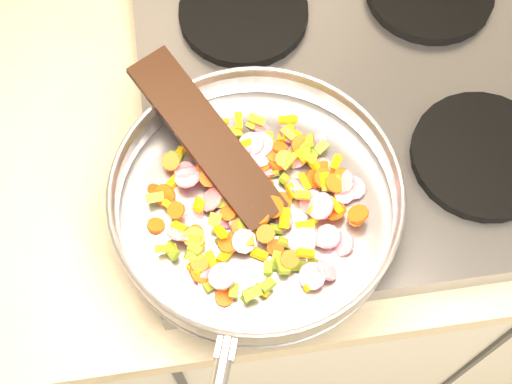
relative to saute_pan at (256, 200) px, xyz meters
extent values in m
cube|color=#939399|center=(0.17, 0.18, -0.07)|extent=(0.60, 0.60, 0.04)
cylinder|color=black|center=(0.03, 0.04, -0.04)|extent=(0.19, 0.19, 0.02)
cylinder|color=black|center=(0.31, 0.04, -0.04)|extent=(0.19, 0.19, 0.02)
cylinder|color=black|center=(0.03, 0.32, -0.04)|extent=(0.19, 0.19, 0.02)
cylinder|color=#9E9EA5|center=(0.00, 0.00, -0.03)|extent=(0.35, 0.35, 0.01)
torus|color=#9E9EA5|center=(0.00, 0.00, 0.00)|extent=(0.40, 0.40, 0.05)
torus|color=#9E9EA5|center=(0.00, 0.00, 0.02)|extent=(0.36, 0.36, 0.01)
cube|color=#9E9EA5|center=(-0.06, -0.18, 0.01)|extent=(0.03, 0.04, 0.02)
cube|color=#E8AF0B|center=(-0.01, -0.03, -0.02)|extent=(0.02, 0.02, 0.02)
cylinder|color=#E21649|center=(-0.03, 0.07, -0.02)|extent=(0.04, 0.03, 0.03)
cylinder|color=#E44D0F|center=(0.11, 0.02, -0.01)|extent=(0.03, 0.03, 0.02)
cube|color=olive|center=(-0.05, -0.02, 0.00)|extent=(0.02, 0.02, 0.02)
cube|color=#E8AF0B|center=(-0.06, -0.06, -0.02)|extent=(0.02, 0.03, 0.02)
cylinder|color=#E21649|center=(-0.08, 0.06, -0.01)|extent=(0.04, 0.04, 0.03)
cube|color=#E8AF0B|center=(-0.08, -0.03, -0.02)|extent=(0.02, 0.03, 0.02)
cylinder|color=#E44D0F|center=(0.12, -0.04, -0.01)|extent=(0.03, 0.03, 0.01)
cube|color=olive|center=(0.04, 0.03, -0.02)|extent=(0.02, 0.02, 0.02)
cube|color=#E8AF0B|center=(0.00, 0.07, -0.01)|extent=(0.01, 0.02, 0.02)
cube|color=#E8AF0B|center=(0.07, 0.05, 0.00)|extent=(0.02, 0.02, 0.02)
cube|color=#E8AF0B|center=(0.05, -0.04, -0.01)|extent=(0.02, 0.01, 0.01)
cube|color=#E8AF0B|center=(-0.08, 0.10, -0.01)|extent=(0.02, 0.02, 0.01)
cube|color=olive|center=(0.00, 0.00, 0.00)|extent=(0.03, 0.02, 0.02)
cube|color=olive|center=(0.01, -0.07, -0.02)|extent=(0.02, 0.02, 0.02)
cylinder|color=#E21649|center=(0.08, -0.05, -0.02)|extent=(0.04, 0.04, 0.02)
cylinder|color=#E44D0F|center=(-0.08, -0.07, -0.01)|extent=(0.02, 0.03, 0.02)
cylinder|color=#E44D0F|center=(-0.05, 0.04, 0.00)|extent=(0.03, 0.03, 0.02)
cube|color=#E8AF0B|center=(0.05, 0.01, -0.01)|extent=(0.02, 0.02, 0.01)
cylinder|color=#E21649|center=(0.03, -0.02, -0.02)|extent=(0.03, 0.04, 0.03)
cylinder|color=#E44D0F|center=(0.04, 0.05, 0.00)|extent=(0.03, 0.03, 0.01)
cube|color=#E8AF0B|center=(-0.02, 0.03, -0.01)|extent=(0.02, 0.02, 0.02)
cube|color=olive|center=(-0.02, -0.11, 0.00)|extent=(0.03, 0.02, 0.01)
cylinder|color=#E21649|center=(0.01, 0.06, -0.01)|extent=(0.03, 0.03, 0.02)
cylinder|color=#E21649|center=(0.02, 0.05, -0.02)|extent=(0.04, 0.04, 0.02)
cube|color=#E8AF0B|center=(0.11, 0.01, -0.01)|extent=(0.02, 0.02, 0.02)
cube|color=#E8AF0B|center=(0.00, 0.10, -0.02)|extent=(0.02, 0.02, 0.02)
cube|color=olive|center=(0.06, -0.08, -0.02)|extent=(0.02, 0.02, 0.01)
cube|color=olive|center=(-0.11, -0.05, -0.01)|extent=(0.02, 0.03, 0.02)
cube|color=olive|center=(-0.07, -0.09, -0.02)|extent=(0.02, 0.02, 0.01)
cube|color=#E8AF0B|center=(0.03, 0.08, -0.02)|extent=(0.03, 0.02, 0.02)
cylinder|color=#E44D0F|center=(0.12, -0.03, 0.00)|extent=(0.03, 0.03, 0.02)
cylinder|color=#E21649|center=(-0.03, 0.11, -0.02)|extent=(0.04, 0.04, 0.01)
cube|color=olive|center=(0.03, -0.05, -0.02)|extent=(0.02, 0.02, 0.02)
cube|color=#E8AF0B|center=(0.07, 0.06, -0.01)|extent=(0.02, 0.02, 0.01)
cylinder|color=#E21649|center=(-0.09, -0.02, -0.01)|extent=(0.05, 0.04, 0.03)
cube|color=olive|center=(-0.08, -0.03, -0.01)|extent=(0.03, 0.02, 0.01)
cylinder|color=#E21649|center=(-0.05, -0.09, 0.00)|extent=(0.03, 0.04, 0.02)
cylinder|color=#E21649|center=(0.02, 0.08, -0.01)|extent=(0.04, 0.04, 0.02)
cube|color=olive|center=(0.00, -0.08, -0.01)|extent=(0.02, 0.02, 0.01)
cube|color=#E8AF0B|center=(0.06, -0.09, -0.02)|extent=(0.01, 0.03, 0.02)
cylinder|color=#E21649|center=(0.06, 0.06, -0.02)|extent=(0.04, 0.04, 0.02)
cube|color=olive|center=(0.02, -0.03, -0.02)|extent=(0.02, 0.02, 0.01)
cube|color=olive|center=(-0.08, -0.05, 0.00)|extent=(0.02, 0.02, 0.01)
cube|color=#E8AF0B|center=(-0.02, 0.03, -0.01)|extent=(0.03, 0.02, 0.02)
cube|color=#E8AF0B|center=(0.00, 0.04, 0.00)|extent=(0.02, 0.03, 0.01)
cube|color=#E8AF0B|center=(0.08, 0.05, -0.02)|extent=(0.02, 0.03, 0.02)
cube|color=olive|center=(0.03, 0.08, -0.01)|extent=(0.02, 0.02, 0.02)
cylinder|color=#E44D0F|center=(0.03, 0.07, -0.01)|extent=(0.02, 0.03, 0.01)
cube|color=olive|center=(-0.07, 0.09, -0.01)|extent=(0.02, 0.02, 0.01)
cylinder|color=#E21649|center=(0.07, 0.00, -0.02)|extent=(0.04, 0.04, 0.03)
cube|color=#E8AF0B|center=(0.03, -0.02, -0.01)|extent=(0.02, 0.03, 0.02)
cylinder|color=#E21649|center=(0.06, 0.10, -0.02)|extent=(0.03, 0.03, 0.02)
cylinder|color=#E44D0F|center=(-0.03, -0.01, -0.01)|extent=(0.03, 0.03, 0.01)
cylinder|color=#E21649|center=(0.10, -0.06, -0.02)|extent=(0.04, 0.04, 0.03)
cube|color=#E8AF0B|center=(0.06, 0.10, -0.02)|extent=(0.02, 0.02, 0.01)
cube|color=#E8AF0B|center=(0.00, -0.06, -0.02)|extent=(0.02, 0.02, 0.01)
cube|color=olive|center=(-0.02, -0.03, -0.01)|extent=(0.02, 0.03, 0.02)
cube|color=#E8AF0B|center=(-0.10, 0.01, -0.01)|extent=(0.02, 0.02, 0.02)
cylinder|color=#E44D0F|center=(-0.12, 0.04, -0.02)|extent=(0.02, 0.03, 0.03)
cylinder|color=#E44D0F|center=(-0.02, -0.03, -0.01)|extent=(0.03, 0.03, 0.01)
cube|color=#E8AF0B|center=(-0.02, 0.08, 0.00)|extent=(0.02, 0.03, 0.02)
cylinder|color=#E44D0F|center=(0.09, 0.02, -0.01)|extent=(0.04, 0.04, 0.02)
cylinder|color=#E44D0F|center=(-0.08, -0.03, -0.01)|extent=(0.03, 0.03, 0.01)
cylinder|color=#E21649|center=(-0.08, 0.05, -0.01)|extent=(0.04, 0.04, 0.02)
cube|color=#E8AF0B|center=(-0.04, 0.00, -0.02)|extent=(0.02, 0.02, 0.01)
cylinder|color=#E21649|center=(-0.02, 0.11, -0.01)|extent=(0.03, 0.03, 0.01)
cylinder|color=#E21649|center=(0.07, -0.10, -0.01)|extent=(0.03, 0.04, 0.03)
cylinder|color=#E44D0F|center=(0.02, 0.06, -0.02)|extent=(0.03, 0.03, 0.01)
cylinder|color=#E44D0F|center=(-0.11, 0.03, -0.02)|extent=(0.04, 0.04, 0.02)
cylinder|color=#E44D0F|center=(0.08, 0.03, -0.02)|extent=(0.03, 0.04, 0.02)
cylinder|color=#E44D0F|center=(0.02, -0.06, -0.02)|extent=(0.03, 0.03, 0.02)
cube|color=olive|center=(-0.02, -0.05, -0.01)|extent=(0.02, 0.01, 0.01)
cube|color=#E8AF0B|center=(-0.08, -0.07, -0.01)|extent=(0.02, 0.02, 0.01)
cylinder|color=#E21649|center=(-0.08, 0.01, -0.02)|extent=(0.04, 0.04, 0.02)
cylinder|color=#E21649|center=(-0.05, 0.02, -0.01)|extent=(0.04, 0.05, 0.03)
cylinder|color=#E44D0F|center=(-0.02, 0.04, -0.01)|extent=(0.03, 0.03, 0.03)
cube|color=#E8AF0B|center=(0.03, 0.00, -0.02)|extent=(0.02, 0.03, 0.02)
cube|color=olive|center=(0.09, 0.02, -0.01)|extent=(0.01, 0.03, 0.01)
cube|color=#E8AF0B|center=(0.11, 0.04, 0.00)|extent=(0.02, 0.02, 0.02)
cylinder|color=#E21649|center=(0.05, -0.06, -0.01)|extent=(0.05, 0.05, 0.02)
cylinder|color=#E44D0F|center=(-0.10, 0.00, -0.01)|extent=(0.03, 0.03, 0.02)
cube|color=olive|center=(-0.08, -0.06, -0.01)|extent=(0.02, 0.02, 0.02)
cube|color=olive|center=(-0.01, 0.02, -0.01)|extent=(0.02, 0.03, 0.02)
cube|color=#E8AF0B|center=(0.04, 0.08, -0.02)|extent=(0.02, 0.02, 0.01)
cylinder|color=#E44D0F|center=(0.07, 0.07, -0.01)|extent=(0.04, 0.04, 0.02)
cylinder|color=#E44D0F|center=(-0.08, -0.04, -0.01)|extent=(0.03, 0.03, 0.01)
cylinder|color=#E21649|center=(-0.01, 0.00, 0.00)|extent=(0.03, 0.04, 0.02)
cylinder|color=#E44D0F|center=(0.00, -0.02, -0.01)|extent=(0.03, 0.03, 0.01)
cylinder|color=#E21649|center=(0.13, 0.01, -0.02)|extent=(0.04, 0.04, 0.01)
cube|color=#E8AF0B|center=(0.05, -0.11, -0.02)|extent=(0.03, 0.02, 0.02)
cylinder|color=#E21649|center=(-0.05, 0.06, -0.02)|extent=(0.05, 0.04, 0.03)
cube|color=#E8AF0B|center=(-0.04, 0.04, 0.00)|extent=(0.01, 0.02, 0.01)
cylinder|color=#E21649|center=(0.08, -0.02, 0.00)|extent=(0.04, 0.05, 0.03)
cylinder|color=#E44D0F|center=(0.04, 0.06, -0.02)|extent=(0.03, 0.03, 0.01)
cube|color=#E8AF0B|center=(0.07, 0.02, -0.01)|extent=(0.02, 0.02, 0.02)
cube|color=olive|center=(-0.03, -0.11, -0.01)|extent=(0.02, 0.02, 0.01)
cube|color=#E8AF0B|center=(-0.03, 0.03, 0.00)|extent=(0.03, 0.01, 0.01)
cube|color=olive|center=(0.07, 0.07, -0.02)|extent=(0.02, 0.02, 0.02)
cube|color=#E8AF0B|center=(0.06, 0.00, -0.01)|extent=(0.02, 0.01, 0.01)
cube|color=olive|center=(0.10, 0.07, -0.01)|extent=(0.02, 0.02, 0.01)
cube|color=#E8AF0B|center=(-0.07, 0.01, -0.01)|extent=(0.02, 0.02, 0.02)
cube|color=olive|center=(0.06, 0.10, -0.01)|extent=(0.02, 0.03, 0.02)
cube|color=#E8AF0B|center=(0.07, -0.01, -0.01)|extent=(0.02, 0.02, 0.01)
cylinder|color=#E44D0F|center=(-0.04, -0.05, -0.01)|extent=(0.04, 0.04, 0.01)
cube|color=olive|center=(0.06, 0.09, 0.00)|extent=(0.02, 0.02, 0.02)
cube|color=#E8AF0B|center=(0.00, 0.08, -0.01)|extent=(0.02, 0.01, 0.02)
cube|color=#E8AF0B|center=(-0.03, 0.12, -0.02)|extent=(0.03, 0.01, 0.02)
cylinder|color=#E21649|center=(0.08, -0.06, -0.02)|extent=(0.04, 0.04, 0.02)
cylinder|color=#E44D0F|center=(-0.01, -0.01, -0.02)|extent=(0.03, 0.03, 0.02)
cube|color=#E8AF0B|center=(-0.01, 0.11, 0.00)|extent=(0.01, 0.02, 0.01)
cube|color=olive|center=(-0.09, 0.08, -0.02)|extent=(0.02, 0.02, 0.01)
cylinder|color=#E44D0F|center=(0.03, -0.08, 0.00)|extent=(0.03, 0.03, 0.01)
cylinder|color=#E44D0F|center=(0.00, -0.01, -0.02)|extent=(0.03, 0.03, 0.02)
cube|color=olive|center=(0.03, 0.05, -0.02)|extent=(0.02, 0.01, 0.02)
cube|color=#E8AF0B|center=(0.10, -0.02, -0.01)|extent=(0.02, 0.03, 0.02)
cube|color=#E8AF0B|center=(-0.10, -0.02, -0.01)|extent=(0.02, 0.02, 0.01)
cube|color=#E8AF0B|center=(-0.05, -0.03, 0.00)|extent=(0.02, 0.02, 0.02)
cylinder|color=#E44D0F|center=(-0.10, 0.07, -0.01)|extent=(0.03, 0.03, 0.01)
cube|color=olive|center=(0.07, 0.07, -0.01)|extent=(0.01, 0.02, 0.01)
cylinder|color=#E44D0F|center=(-0.08, -0.08, -0.02)|extent=(0.03, 0.03, 0.02)
cylinder|color=#E44D0F|center=(0.02, -0.01, 0.00)|extent=(0.03, 0.03, 0.03)
cylinder|color=#E44D0F|center=(0.10, -0.02, -0.01)|extent=(0.04, 0.03, 0.03)
cube|color=olive|center=(0.01, 0.12, -0.01)|extent=(0.02, 0.02, 0.01)
cube|color=#E8AF0B|center=(0.06, 0.11, -0.01)|extent=(0.03, 0.02, 0.02)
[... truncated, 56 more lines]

